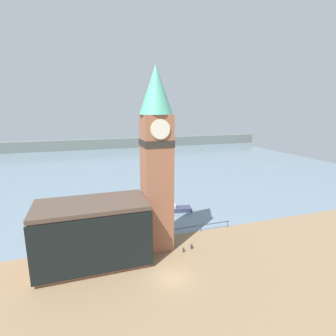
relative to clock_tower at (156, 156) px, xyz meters
name	(u,v)px	position (x,y,z in m)	size (l,w,h in m)	color
ground_plane	(172,278)	(-0.46, -7.65, -13.27)	(160.00, 160.00, 0.00)	#846B4C
water	(108,164)	(-0.46, 62.59, -13.27)	(160.00, 120.00, 0.00)	slate
far_shoreline	(100,144)	(-0.46, 102.59, -10.77)	(180.00, 3.00, 5.00)	slate
pier_railing	(201,226)	(8.08, 2.34, -12.32)	(10.39, 0.08, 1.09)	#232328
clock_tower	(156,156)	(0.00, 0.00, 0.00)	(4.36, 4.36, 24.96)	#935B42
pier_building	(93,233)	(-8.86, -1.27, -9.20)	(13.81, 7.35, 8.10)	#935B42
boat_near	(173,209)	(6.67, 11.92, -12.74)	(6.85, 3.43, 1.41)	#333856
mooring_bollard_near	(184,250)	(3.02, -2.65, -12.91)	(0.26, 0.26, 0.67)	#2D2D33
mooring_bollard_far	(192,246)	(4.43, -2.22, -12.88)	(0.31, 0.31, 0.73)	#2D2D33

